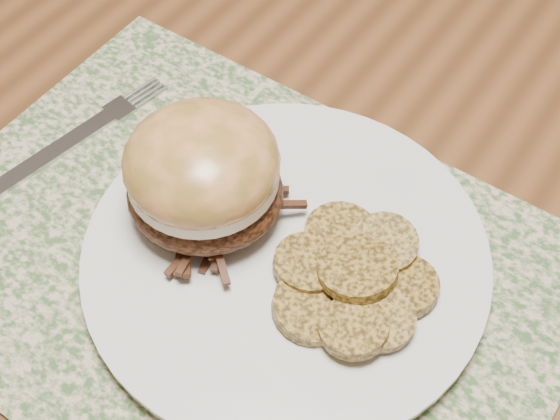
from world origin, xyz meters
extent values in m
cylinder|color=brown|center=(-0.69, 0.39, 0.35)|extent=(0.06, 0.06, 0.71)
cube|color=#3B5D30|center=(-0.25, -0.16, 0.75)|extent=(0.45, 0.33, 0.00)
cylinder|color=silver|center=(-0.23, -0.14, 0.76)|extent=(0.26, 0.26, 0.02)
ellipsoid|color=black|center=(-0.29, -0.14, 0.79)|extent=(0.14, 0.14, 0.04)
cylinder|color=beige|center=(-0.29, -0.14, 0.81)|extent=(0.13, 0.13, 0.01)
ellipsoid|color=#C0793F|center=(-0.29, -0.14, 0.82)|extent=(0.14, 0.14, 0.06)
cylinder|color=olive|center=(-0.20, -0.11, 0.77)|extent=(0.06, 0.06, 0.01)
cylinder|color=olive|center=(-0.17, -0.10, 0.78)|extent=(0.06, 0.06, 0.02)
cylinder|color=olive|center=(-0.15, -0.12, 0.77)|extent=(0.06, 0.06, 0.02)
cylinder|color=olive|center=(-0.20, -0.14, 0.78)|extent=(0.06, 0.06, 0.01)
cylinder|color=olive|center=(-0.17, -0.13, 0.78)|extent=(0.07, 0.07, 0.02)
cylinder|color=olive|center=(-0.15, -0.15, 0.78)|extent=(0.05, 0.05, 0.01)
cylinder|color=olive|center=(-0.19, -0.17, 0.77)|extent=(0.08, 0.08, 0.02)
cylinder|color=olive|center=(-0.16, -0.17, 0.78)|extent=(0.06, 0.06, 0.01)
cube|color=#B5B4BB|center=(-0.43, -0.16, 0.76)|extent=(0.04, 0.13, 0.00)
cube|color=#B5B4BB|center=(-0.42, -0.09, 0.76)|extent=(0.02, 0.02, 0.00)
camera|label=1|loc=(-0.07, -0.38, 1.21)|focal=50.00mm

